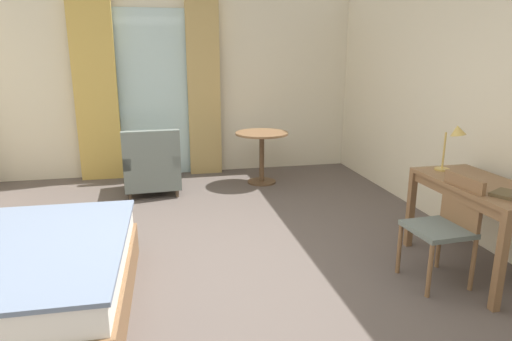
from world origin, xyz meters
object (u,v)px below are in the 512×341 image
object	(u,v)px
writing_desk	(482,195)
armchair_by_window	(152,168)
round_cafe_table	(262,145)
desk_lamp	(455,137)
desk_chair	(447,222)

from	to	relation	value
writing_desk	armchair_by_window	xyz separation A→B (m)	(-2.70, 2.83, -0.33)
armchair_by_window	round_cafe_table	distance (m)	1.56
armchair_by_window	round_cafe_table	xyz separation A→B (m)	(1.53, 0.17, 0.21)
desk_lamp	round_cafe_table	xyz separation A→B (m)	(-1.15, 2.60, -0.54)
desk_chair	desk_lamp	world-z (taller)	desk_lamp
writing_desk	desk_chair	distance (m)	0.42
desk_chair	round_cafe_table	size ratio (longest dim) A/B	1.18
writing_desk	armchair_by_window	size ratio (longest dim) A/B	1.37
desk_lamp	round_cafe_table	bearing A→B (deg)	113.95
round_cafe_table	desk_chair	bearing A→B (deg)	-75.58
writing_desk	desk_chair	xyz separation A→B (m)	(-0.37, -0.10, -0.17)
writing_desk	armchair_by_window	bearing A→B (deg)	133.67
writing_desk	desk_lamp	bearing A→B (deg)	92.30
writing_desk	round_cafe_table	world-z (taller)	writing_desk
writing_desk	desk_lamp	distance (m)	0.58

